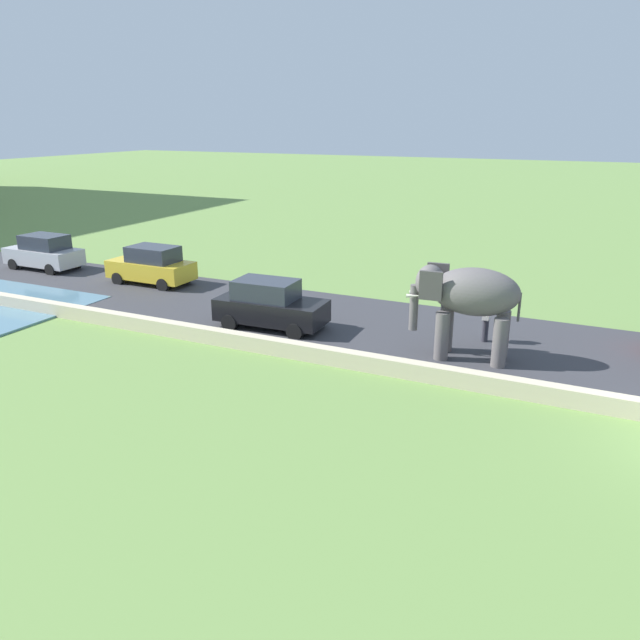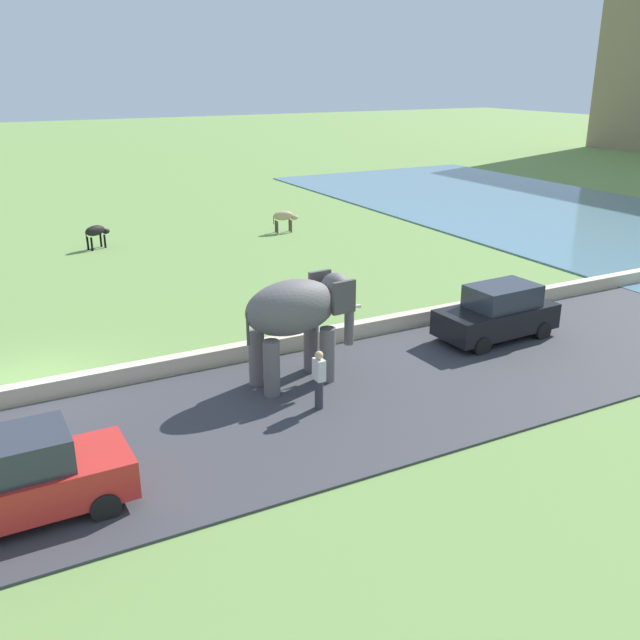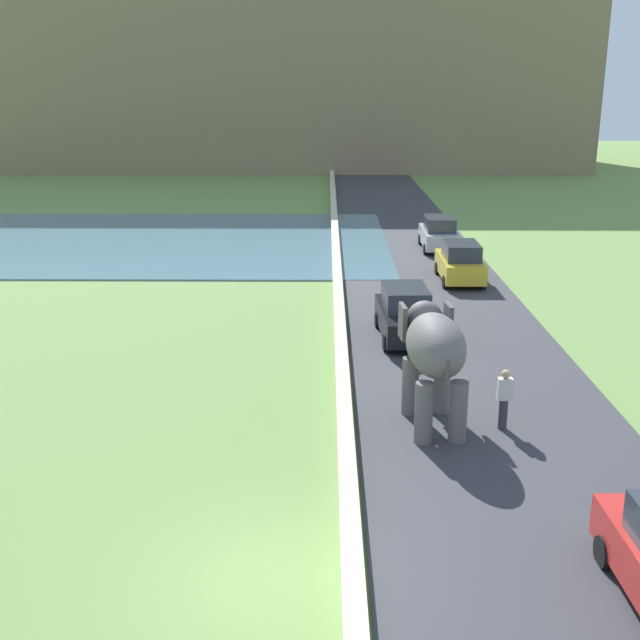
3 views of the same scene
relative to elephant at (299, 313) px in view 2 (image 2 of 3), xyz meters
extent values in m
plane|color=#6B8E47|center=(-3.41, -6.60, -2.04)|extent=(220.00, 220.00, 0.00)
cube|color=beige|center=(-2.21, 11.40, -1.78)|extent=(0.40, 110.00, 0.52)
cube|color=slate|center=(-17.41, 24.20, -2.00)|extent=(36.00, 18.00, 0.08)
ellipsoid|color=#605B5B|center=(0.02, -0.22, 0.20)|extent=(1.62, 2.81, 1.50)
cylinder|color=#605B5B|center=(-0.47, 0.62, -1.24)|extent=(0.44, 0.44, 1.60)
cylinder|color=#605B5B|center=(0.36, 0.69, -1.24)|extent=(0.44, 0.44, 1.60)
cylinder|color=#605B5B|center=(-0.33, -1.13, -1.24)|extent=(0.44, 0.44, 1.60)
cylinder|color=#605B5B|center=(0.51, -1.06, -1.24)|extent=(0.44, 0.44, 1.60)
ellipsoid|color=#605B5B|center=(-0.10, 1.19, 0.39)|extent=(1.07, 0.98, 1.10)
cube|color=#484444|center=(-0.69, 1.00, 0.43)|extent=(0.18, 0.71, 0.90)
cube|color=#484444|center=(0.51, 1.10, 0.43)|extent=(0.18, 0.71, 0.90)
cylinder|color=#605B5B|center=(-0.14, 1.66, -0.50)|extent=(0.28, 0.28, 1.50)
cone|color=silver|center=(-0.35, 1.57, -0.05)|extent=(0.17, 0.57, 0.17)
cone|color=silver|center=(0.09, 1.61, -0.05)|extent=(0.17, 0.57, 0.17)
cylinder|color=#484444|center=(0.13, -1.54, -0.15)|extent=(0.08, 0.08, 0.90)
cylinder|color=#33333D|center=(1.77, -0.32, -1.61)|extent=(0.22, 0.22, 0.85)
cube|color=silver|center=(1.77, -0.32, -0.91)|extent=(0.36, 0.22, 0.56)
sphere|color=tan|center=(1.77, -0.32, -0.52)|extent=(0.22, 0.22, 0.22)
cube|color=black|center=(0.02, 7.02, -1.34)|extent=(1.87, 4.07, 0.80)
cube|color=#2D333D|center=(0.01, 7.22, -0.59)|extent=(1.54, 2.26, 0.70)
cylinder|color=black|center=(0.88, 5.75, -1.74)|extent=(0.21, 0.61, 0.60)
cylinder|color=black|center=(-0.73, 5.68, -1.74)|extent=(0.21, 0.61, 0.60)
cylinder|color=black|center=(0.77, 8.35, -1.74)|extent=(0.21, 0.61, 0.60)
cylinder|color=black|center=(-0.84, 8.28, -1.74)|extent=(0.21, 0.61, 0.60)
cube|color=red|center=(3.17, -7.44, -1.34)|extent=(1.74, 4.02, 0.80)
cube|color=#2D333D|center=(3.17, -7.64, -0.59)|extent=(1.47, 2.21, 0.70)
cylinder|color=black|center=(2.35, -6.15, -1.74)|extent=(0.19, 0.60, 0.60)
cylinder|color=black|center=(3.96, -6.14, -1.74)|extent=(0.19, 0.60, 0.60)
ellipsoid|color=tan|center=(-17.48, 7.70, -1.14)|extent=(0.58, 1.15, 0.50)
cylinder|color=#493D2C|center=(-17.58, 8.11, -1.71)|extent=(0.10, 0.10, 0.65)
cylinder|color=#493D2C|center=(-17.27, 8.06, -1.71)|extent=(0.10, 0.10, 0.65)
cylinder|color=#493D2C|center=(-17.68, 7.34, -1.71)|extent=(0.10, 0.10, 0.65)
cylinder|color=#493D2C|center=(-17.38, 7.30, -1.71)|extent=(0.10, 0.10, 0.65)
ellipsoid|color=tan|center=(-17.39, 8.33, -1.29)|extent=(0.29, 0.43, 0.26)
cone|color=beige|center=(-17.48, 8.34, -1.12)|extent=(0.04, 0.04, 0.12)
cone|color=beige|center=(-17.30, 8.32, -1.12)|extent=(0.04, 0.04, 0.12)
cylinder|color=#493D2C|center=(-17.55, 7.17, -1.34)|extent=(0.04, 0.04, 0.45)
ellipsoid|color=black|center=(-18.41, -1.87, -1.14)|extent=(0.89, 1.18, 0.50)
cylinder|color=black|center=(-18.72, -1.60, -1.71)|extent=(0.10, 0.10, 0.65)
cylinder|color=black|center=(-18.45, -1.46, -1.71)|extent=(0.10, 0.10, 0.65)
cylinder|color=black|center=(-18.38, -2.28, -1.71)|extent=(0.10, 0.10, 0.65)
cylinder|color=black|center=(-18.10, -2.15, -1.71)|extent=(0.10, 0.10, 0.65)
ellipsoid|color=black|center=(-18.69, -1.31, -1.29)|extent=(0.39, 0.47, 0.26)
cone|color=beige|center=(-18.78, -1.35, -1.12)|extent=(0.04, 0.04, 0.12)
cone|color=beige|center=(-18.61, -1.27, -1.12)|extent=(0.04, 0.04, 0.12)
cylinder|color=black|center=(-18.17, -2.35, -1.34)|extent=(0.04, 0.04, 0.45)
camera|label=1|loc=(-18.53, -3.66, 5.25)|focal=34.56mm
camera|label=2|loc=(16.03, -7.86, 6.20)|focal=39.36mm
camera|label=3|loc=(-2.66, -18.56, 6.38)|focal=44.19mm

